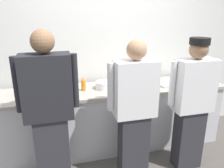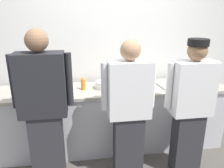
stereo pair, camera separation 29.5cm
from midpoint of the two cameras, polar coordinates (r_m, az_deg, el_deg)
The scene contains 15 objects.
ground_plane at distance 3.09m, azimuth -0.67°, elevation -18.81°, with size 9.00×9.00×0.00m, color #514C47.
wall_back at distance 3.28m, azimuth -4.16°, elevation 10.41°, with size 4.82×0.10×2.84m.
prep_counter at distance 3.14m, azimuth -2.21°, elevation -8.64°, with size 3.07×0.65×0.88m.
chef_near_left at distance 2.38m, azimuth -19.34°, elevation -6.48°, with size 0.62×0.24×1.72m.
chef_center at distance 2.43m, azimuth 2.35°, elevation -6.51°, with size 0.59×0.24×1.60m.
chef_far_right at distance 2.69m, azimuth 17.04°, elevation -4.71°, with size 0.58×0.24×1.60m.
plate_stack_front at distance 2.94m, azimuth -4.81°, elevation -0.32°, with size 0.24×0.24×0.10m.
plate_stack_rear at distance 3.07m, azimuth 5.02°, elevation 0.13°, with size 0.20×0.20×0.06m.
mixing_bowl_steel at distance 2.98m, azimuth -22.70°, elevation -1.11°, with size 0.32×0.32×0.13m, color #B7BABF.
sheet_tray at distance 3.22m, azimuth 12.50°, elevation 0.28°, with size 0.43×0.32×0.02m, color #B7BABF.
squeeze_bottle_primary at distance 3.02m, azimuth -18.85°, elevation 0.21°, with size 0.05×0.05×0.20m.
squeeze_bottle_secondary at distance 2.89m, azimuth -10.27°, elevation -0.13°, with size 0.06×0.06×0.18m.
ramekin_red_sauce at distance 3.29m, azimuth 18.23°, elevation 0.42°, with size 0.08×0.08×0.04m.
ramekin_yellow_sauce at distance 3.23m, azimuth 6.58°, elevation 0.96°, with size 0.10×0.10×0.05m.
deli_cup at distance 3.03m, azimuth -16.42°, elevation -0.49°, with size 0.09×0.09×0.10m, color white.
Camera 1 is at (-0.73, -2.37, 1.87)m, focal length 35.51 mm.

